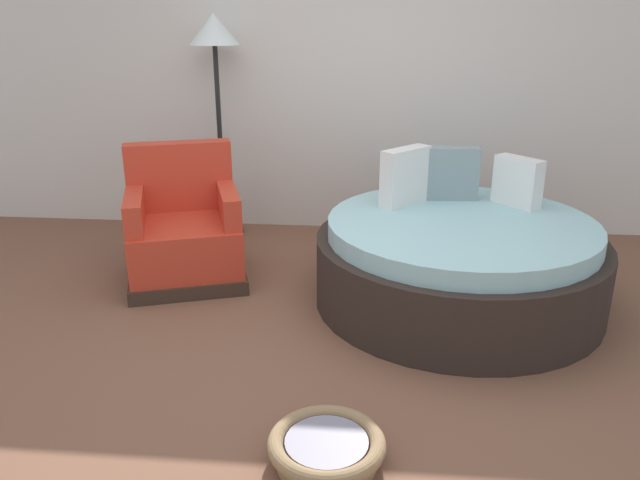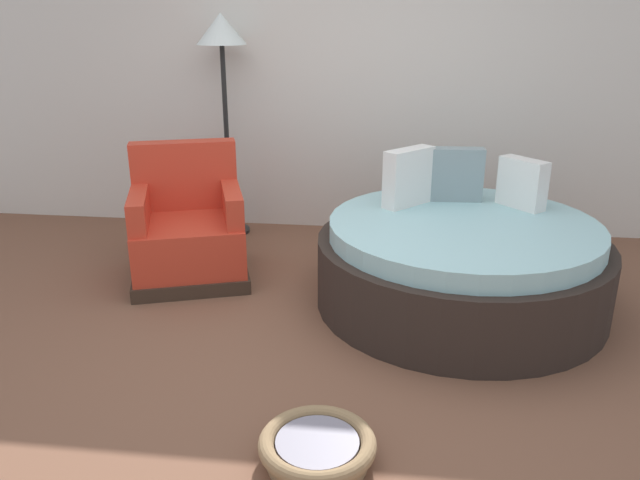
# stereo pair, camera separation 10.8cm
# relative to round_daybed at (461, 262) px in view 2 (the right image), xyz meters

# --- Properties ---
(ground_plane) EXTENTS (8.00, 8.00, 0.02)m
(ground_plane) POSITION_rel_round_daybed_xyz_m (-0.93, -0.72, -0.30)
(ground_plane) COLOR brown
(back_wall) EXTENTS (8.00, 0.12, 2.68)m
(back_wall) POSITION_rel_round_daybed_xyz_m (-0.93, 1.53, 1.05)
(back_wall) COLOR silver
(back_wall) RESTS_ON ground_plane
(round_daybed) EXTENTS (1.87, 1.87, 0.96)m
(round_daybed) POSITION_rel_round_daybed_xyz_m (0.00, 0.00, 0.00)
(round_daybed) COLOR #2D231E
(round_daybed) RESTS_ON ground_plane
(red_armchair) EXTENTS (1.01, 1.01, 0.94)m
(red_armchair) POSITION_rel_round_daybed_xyz_m (-1.91, 0.25, 0.04)
(red_armchair) COLOR #38281E
(red_armchair) RESTS_ON ground_plane
(pet_basket) EXTENTS (0.51, 0.51, 0.13)m
(pet_basket) POSITION_rel_round_daybed_xyz_m (-0.73, -1.67, -0.22)
(pet_basket) COLOR #8E704C
(pet_basket) RESTS_ON ground_plane
(floor_lamp) EXTENTS (0.40, 0.40, 1.82)m
(floor_lamp) POSITION_rel_round_daybed_xyz_m (-1.86, 1.21, 1.24)
(floor_lamp) COLOR black
(floor_lamp) RESTS_ON ground_plane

